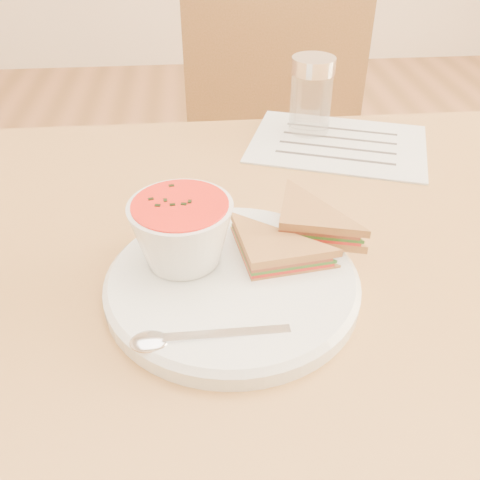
{
  "coord_description": "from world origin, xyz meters",
  "views": [
    {
      "loc": [
        -0.13,
        -0.52,
        1.13
      ],
      "look_at": [
        -0.09,
        -0.07,
        0.8
      ],
      "focal_mm": 40.0,
      "sensor_mm": 36.0,
      "label": 1
    }
  ],
  "objects_px": {
    "chair_far": "(276,210)",
    "soup_bowl": "(182,235)",
    "plate": "(232,284)",
    "condiment_shaker": "(311,96)",
    "dining_table": "(290,423)"
  },
  "relations": [
    {
      "from": "dining_table",
      "to": "soup_bowl",
      "type": "distance_m",
      "value": 0.46
    },
    {
      "from": "soup_bowl",
      "to": "condiment_shaker",
      "type": "distance_m",
      "value": 0.41
    },
    {
      "from": "chair_far",
      "to": "soup_bowl",
      "type": "height_order",
      "value": "chair_far"
    },
    {
      "from": "dining_table",
      "to": "chair_far",
      "type": "xyz_separation_m",
      "value": [
        0.04,
        0.5,
        0.09
      ]
    },
    {
      "from": "dining_table",
      "to": "soup_bowl",
      "type": "bearing_deg",
      "value": -157.89
    },
    {
      "from": "plate",
      "to": "soup_bowl",
      "type": "bearing_deg",
      "value": 149.37
    },
    {
      "from": "plate",
      "to": "condiment_shaker",
      "type": "xyz_separation_m",
      "value": [
        0.16,
        0.38,
        0.05
      ]
    },
    {
      "from": "soup_bowl",
      "to": "plate",
      "type": "bearing_deg",
      "value": -30.63
    },
    {
      "from": "soup_bowl",
      "to": "dining_table",
      "type": "bearing_deg",
      "value": 22.11
    },
    {
      "from": "soup_bowl",
      "to": "condiment_shaker",
      "type": "height_order",
      "value": "condiment_shaker"
    },
    {
      "from": "plate",
      "to": "soup_bowl",
      "type": "xyz_separation_m",
      "value": [
        -0.05,
        0.03,
        0.05
      ]
    },
    {
      "from": "plate",
      "to": "dining_table",
      "type": "bearing_deg",
      "value": 42.25
    },
    {
      "from": "dining_table",
      "to": "chair_far",
      "type": "height_order",
      "value": "chair_far"
    },
    {
      "from": "dining_table",
      "to": "plate",
      "type": "distance_m",
      "value": 0.41
    },
    {
      "from": "condiment_shaker",
      "to": "soup_bowl",
      "type": "bearing_deg",
      "value": -120.29
    }
  ]
}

